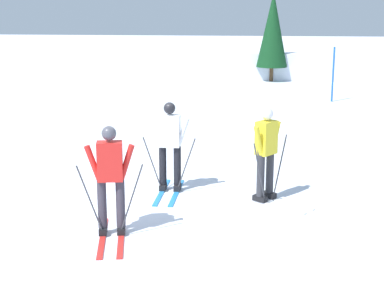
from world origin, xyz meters
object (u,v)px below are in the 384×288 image
(skier_red, at_px, (110,175))
(skier_yellow, at_px, (266,152))
(conifer_far_left, at_px, (273,29))
(skier_white, at_px, (170,144))
(trail_marker_pole, at_px, (333,74))

(skier_red, distance_m, skier_yellow, 3.02)
(skier_yellow, relative_size, conifer_far_left, 0.42)
(skier_red, xyz_separation_m, conifer_far_left, (2.83, 19.24, 1.44))
(skier_white, bearing_deg, skier_red, -104.42)
(skier_white, bearing_deg, skier_yellow, -11.84)
(trail_marker_pole, bearing_deg, skier_white, -111.21)
(trail_marker_pole, relative_size, conifer_far_left, 0.49)
(skier_yellow, height_order, conifer_far_left, conifer_far_left)
(skier_red, bearing_deg, skier_yellow, 38.08)
(conifer_far_left, bearing_deg, trail_marker_pole, -69.89)
(conifer_far_left, bearing_deg, skier_red, -98.37)
(skier_red, distance_m, trail_marker_pole, 14.36)
(skier_white, xyz_separation_m, skier_yellow, (1.80, -0.38, 0.00))
(skier_red, bearing_deg, conifer_far_left, 81.63)
(skier_red, xyz_separation_m, skier_yellow, (2.37, 1.86, -0.04))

